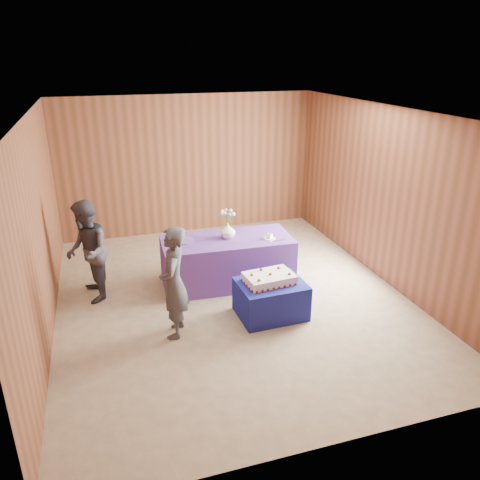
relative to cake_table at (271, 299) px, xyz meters
name	(u,v)px	position (x,y,z in m)	size (l,w,h in m)	color
ground	(232,297)	(-0.38, 0.64, -0.25)	(6.00, 6.00, 0.00)	tan
room_shell	(231,180)	(-0.38, 0.64, 1.55)	(5.04, 6.04, 2.72)	brown
cake_table	(271,299)	(0.00, 0.00, 0.00)	(0.90, 0.70, 0.50)	navy
serving_table	(227,261)	(-0.30, 1.14, 0.12)	(2.00, 0.90, 0.75)	#503593
sheet_cake	(269,278)	(-0.02, 0.03, 0.31)	(0.73, 0.53, 0.16)	white
vase	(228,231)	(-0.28, 1.17, 0.62)	(0.23, 0.23, 0.24)	white
flower_spray	(228,214)	(-0.28, 1.17, 0.89)	(0.24, 0.24, 0.18)	#34692A
platter	(183,240)	(-0.97, 1.24, 0.51)	(0.33, 0.33, 0.02)	#5E4E9C
plate	(269,238)	(0.32, 0.94, 0.51)	(0.19, 0.19, 0.01)	silver
cake_slice	(269,236)	(0.32, 0.94, 0.55)	(0.10, 0.10, 0.09)	white
knife	(277,241)	(0.40, 0.82, 0.50)	(0.26, 0.02, 0.00)	#B9BABE
guest_left	(174,283)	(-1.34, -0.07, 0.49)	(0.54, 0.35, 1.48)	#3A3B44
guest_right	(87,252)	(-2.36, 1.23, 0.51)	(0.73, 0.57, 1.51)	#34343E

